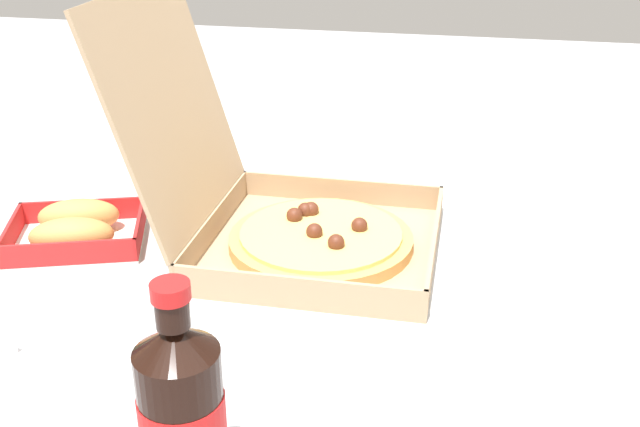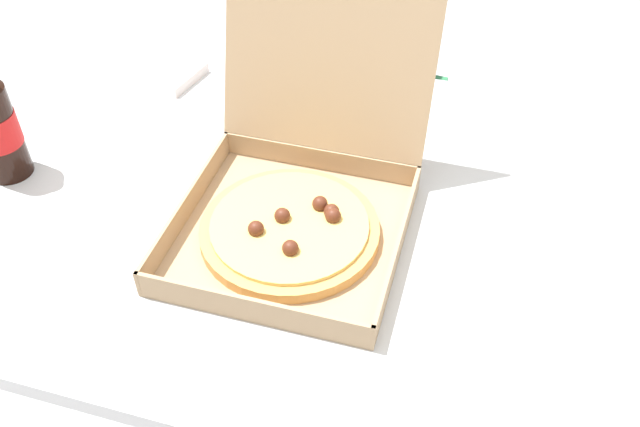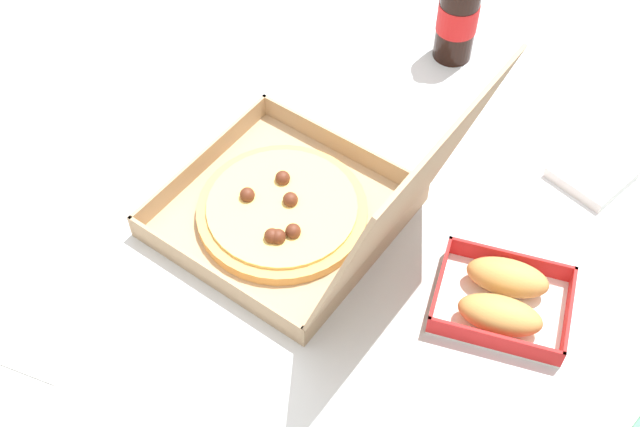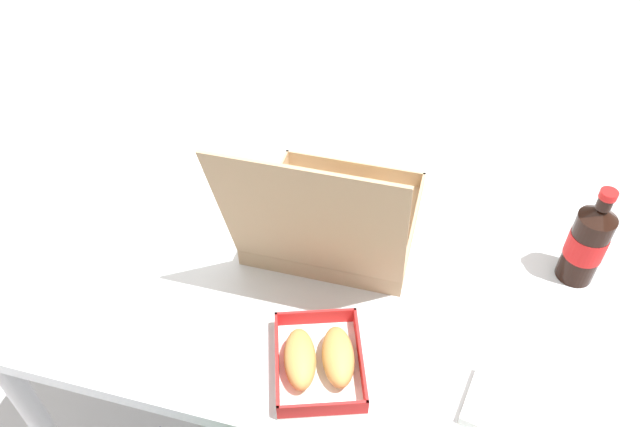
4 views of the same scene
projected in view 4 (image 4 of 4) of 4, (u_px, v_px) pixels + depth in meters
The scene contains 7 objects.
ground_plane at pixel (313, 417), 1.78m from camera, with size 10.00×10.00×0.00m, color #B2B2B7.
dining_table at pixel (310, 272), 1.33m from camera, with size 1.26×0.83×0.73m.
pizza_box_open at pixel (333, 219), 1.26m from camera, with size 0.33×0.43×0.37m.
bread_side_box at pixel (319, 359), 1.04m from camera, with size 0.20×0.23×0.06m.
cola_bottle at pixel (587, 242), 1.15m from camera, with size 0.07×0.07×0.22m.
paper_menu at pixel (225, 152), 1.50m from camera, with size 0.21×0.15×0.00m, color white.
napkin_pile at pixel (500, 407), 1.00m from camera, with size 0.11×0.11×0.02m, color white.
Camera 4 is at (-0.24, 0.84, 1.66)m, focal length 33.93 mm.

